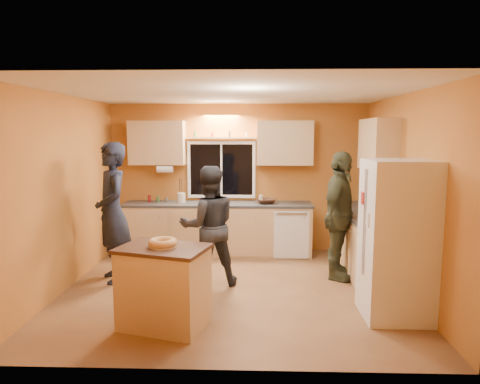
{
  "coord_description": "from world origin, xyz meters",
  "views": [
    {
      "loc": [
        0.27,
        -5.54,
        2.09
      ],
      "look_at": [
        0.08,
        0.4,
        1.27
      ],
      "focal_mm": 32.0,
      "sensor_mm": 36.0,
      "label": 1
    }
  ],
  "objects_px": {
    "person_left": "(113,212)",
    "person_right": "(339,216)",
    "person_center": "(209,226)",
    "refrigerator": "(397,240)",
    "island": "(164,286)"
  },
  "relations": [
    {
      "from": "person_center",
      "to": "person_right",
      "type": "xyz_separation_m",
      "value": [
        1.84,
        0.32,
        0.09
      ]
    },
    {
      "from": "person_center",
      "to": "person_right",
      "type": "distance_m",
      "value": 1.87
    },
    {
      "from": "island",
      "to": "person_center",
      "type": "bearing_deg",
      "value": 91.3
    },
    {
      "from": "person_left",
      "to": "person_center",
      "type": "relative_size",
      "value": 1.19
    },
    {
      "from": "person_left",
      "to": "refrigerator",
      "type": "bearing_deg",
      "value": 42.99
    },
    {
      "from": "person_center",
      "to": "island",
      "type": "bearing_deg",
      "value": 60.21
    },
    {
      "from": "person_left",
      "to": "person_right",
      "type": "bearing_deg",
      "value": 63.47
    },
    {
      "from": "person_center",
      "to": "refrigerator",
      "type": "bearing_deg",
      "value": 141.38
    },
    {
      "from": "island",
      "to": "person_left",
      "type": "distance_m",
      "value": 1.86
    },
    {
      "from": "island",
      "to": "person_left",
      "type": "height_order",
      "value": "person_left"
    },
    {
      "from": "refrigerator",
      "to": "person_left",
      "type": "xyz_separation_m",
      "value": [
        -3.6,
        1.11,
        0.08
      ]
    },
    {
      "from": "refrigerator",
      "to": "person_right",
      "type": "xyz_separation_m",
      "value": [
        -0.39,
        1.3,
        0.02
      ]
    },
    {
      "from": "refrigerator",
      "to": "person_center",
      "type": "bearing_deg",
      "value": 156.38
    },
    {
      "from": "refrigerator",
      "to": "person_center",
      "type": "distance_m",
      "value": 2.44
    },
    {
      "from": "refrigerator",
      "to": "person_center",
      "type": "relative_size",
      "value": 1.09
    }
  ]
}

